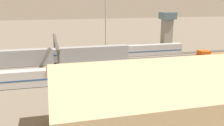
% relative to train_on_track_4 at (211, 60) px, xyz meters
% --- Properties ---
extents(ground_plane, '(400.00, 400.00, 0.00)m').
position_rel_train_on_track_4_xyz_m(ground_plane, '(24.71, -7.50, -2.16)').
color(ground_plane, '#756B5B').
extents(track_bed_0, '(140.00, 2.80, 0.12)m').
position_rel_train_on_track_4_xyz_m(track_bed_0, '(24.71, -20.00, -2.10)').
color(track_bed_0, '#4C443D').
rests_on(track_bed_0, ground_plane).
extents(track_bed_1, '(140.00, 2.80, 0.12)m').
position_rel_train_on_track_4_xyz_m(track_bed_1, '(24.71, -15.00, -2.10)').
color(track_bed_1, '#4C443D').
rests_on(track_bed_1, ground_plane).
extents(track_bed_2, '(140.00, 2.80, 0.12)m').
position_rel_train_on_track_4_xyz_m(track_bed_2, '(24.71, -10.00, -2.10)').
color(track_bed_2, '#4C443D').
rests_on(track_bed_2, ground_plane).
extents(track_bed_3, '(140.00, 2.80, 0.12)m').
position_rel_train_on_track_4_xyz_m(track_bed_3, '(24.71, -5.00, -2.10)').
color(track_bed_3, '#4C443D').
rests_on(track_bed_3, ground_plane).
extents(track_bed_4, '(140.00, 2.80, 0.12)m').
position_rel_train_on_track_4_xyz_m(track_bed_4, '(24.71, 0.00, -2.10)').
color(track_bed_4, '#4C443D').
rests_on(track_bed_4, ground_plane).
extents(track_bed_5, '(140.00, 2.80, 0.12)m').
position_rel_train_on_track_4_xyz_m(track_bed_5, '(24.71, 5.00, -2.10)').
color(track_bed_5, '#3D3833').
rests_on(track_bed_5, ground_plane).
extents(train_on_track_4, '(10.00, 3.00, 5.00)m').
position_rel_train_on_track_4_xyz_m(train_on_track_4, '(0.00, 0.00, 0.00)').
color(train_on_track_4, '#D85914').
rests_on(train_on_track_4, ground_plane).
extents(train_on_track_0, '(71.40, 3.06, 3.80)m').
position_rel_train_on_track_4_xyz_m(train_on_track_0, '(34.75, -20.00, -0.16)').
color(train_on_track_0, silver).
rests_on(train_on_track_0, ground_plane).
extents(train_on_track_1, '(47.20, 3.00, 5.00)m').
position_rel_train_on_track_4_xyz_m(train_on_track_1, '(45.34, -15.00, 0.46)').
color(train_on_track_1, '#A8AAB2').
rests_on(train_on_track_1, ground_plane).
extents(train_on_track_5, '(90.60, 3.06, 4.40)m').
position_rel_train_on_track_4_xyz_m(train_on_track_5, '(15.11, 5.00, -0.08)').
color(train_on_track_5, maroon).
rests_on(train_on_track_5, ground_plane).
extents(light_mast_0, '(2.80, 0.70, 26.67)m').
position_rel_train_on_track_4_xyz_m(light_mast_0, '(27.31, -22.50, 14.88)').
color(light_mast_0, '#9EA0A5').
rests_on(light_mast_0, ground_plane).
extents(signal_gantry, '(0.70, 30.00, 8.80)m').
position_rel_train_on_track_4_xyz_m(signal_gantry, '(45.22, -7.50, 5.40)').
color(signal_gantry, '#4C4742').
rests_on(signal_gantry, ground_plane).
extents(maintenance_shed, '(39.75, 20.92, 9.56)m').
position_rel_train_on_track_4_xyz_m(maintenance_shed, '(27.87, 33.73, 2.62)').
color(maintenance_shed, tan).
rests_on(maintenance_shed, ground_plane).
extents(control_tower, '(6.00, 6.00, 14.54)m').
position_rel_train_on_track_4_xyz_m(control_tower, '(-4.22, -37.99, 6.29)').
color(control_tower, gray).
rests_on(control_tower, ground_plane).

